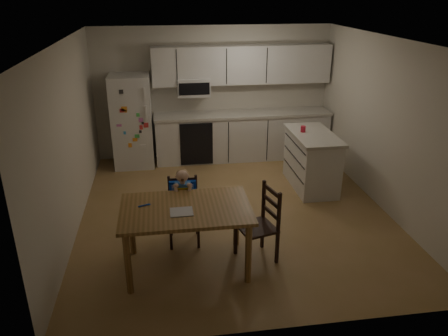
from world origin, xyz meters
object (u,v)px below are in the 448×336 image
dining_table (186,216)px  chair_booster (183,198)px  chair_side (264,219)px  red_cup (303,129)px  refrigerator (132,121)px  kitchen_island (312,160)px

dining_table → chair_booster: size_ratio=1.45×
chair_side → red_cup: bearing=136.2°
refrigerator → chair_side: 3.81m
kitchen_island → chair_booster: (-2.21, -1.40, 0.15)m
red_cup → chair_booster: bearing=-143.8°
refrigerator → red_cup: bearing=-25.3°
red_cup → chair_booster: (-2.07, -1.52, -0.36)m
kitchen_island → red_cup: 0.55m
dining_table → chair_side: bearing=4.5°
dining_table → chair_booster: (0.00, 0.61, -0.07)m
refrigerator → red_cup: size_ratio=17.08×
dining_table → red_cup: bearing=45.8°
red_cup → kitchen_island: bearing=-40.2°
red_cup → dining_table: bearing=-134.2°
dining_table → kitchen_island: bearing=42.2°
chair_booster → dining_table: bearing=-88.1°
refrigerator → chair_side: bearing=-63.4°
refrigerator → dining_table: (0.76, -3.47, -0.16)m
refrigerator → chair_booster: size_ratio=1.65×
red_cup → chair_side: (-1.13, -2.06, -0.45)m
kitchen_island → dining_table: bearing=-137.8°
refrigerator → chair_side: refrigerator is taller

